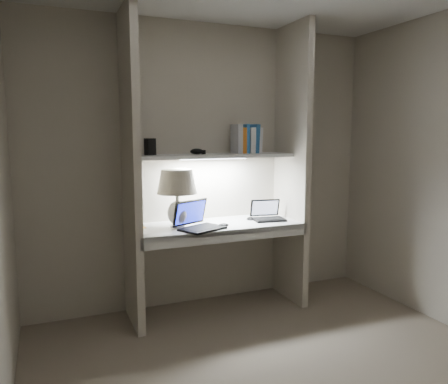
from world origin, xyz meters
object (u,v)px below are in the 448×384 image
book_row (246,140)px  laptop_netbook (267,215)px  laptop_main (198,222)px  table_lamp (177,189)px  speaker (196,212)px

book_row → laptop_netbook: bearing=-44.2°
laptop_main → laptop_netbook: 0.71m
table_lamp → speaker: 0.38m
laptop_netbook → laptop_main: bearing=-162.4°
laptop_main → laptop_netbook: size_ratio=1.42×
laptop_main → book_row: 0.90m
laptop_main → speaker: 0.30m
table_lamp → laptop_main: bearing=-36.6°
table_lamp → laptop_netbook: bearing=0.6°
table_lamp → speaker: (0.23, 0.18, -0.25)m
table_lamp → laptop_netbook: 0.89m
laptop_main → speaker: size_ratio=2.75×
laptop_netbook → speaker: 0.64m
laptop_main → speaker: laptop_main is taller
speaker → laptop_netbook: bearing=-5.9°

